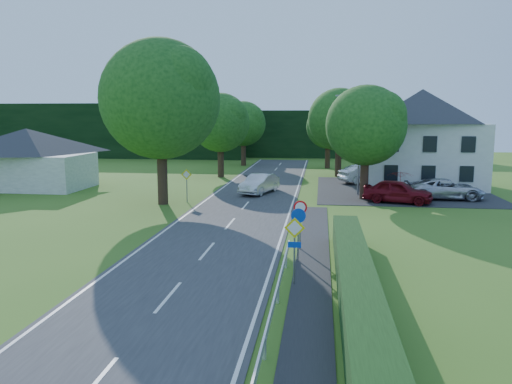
# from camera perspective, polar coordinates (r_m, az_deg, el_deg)

# --- Properties ---
(road) EXTENTS (7.00, 80.00, 0.04)m
(road) POSITION_cam_1_polar(r_m,az_deg,el_deg) (31.30, -2.32, -2.88)
(road) COLOR #343336
(road) RESTS_ON ground
(footpath) EXTENTS (1.50, 44.00, 0.04)m
(footpath) POSITION_cam_1_polar(r_m,az_deg,el_deg) (13.75, 5.78, -18.70)
(footpath) COLOR #252628
(footpath) RESTS_ON ground
(parking_pad) EXTENTS (14.00, 16.00, 0.04)m
(parking_pad) POSITION_cam_1_polar(r_m,az_deg,el_deg) (44.18, 16.19, 0.22)
(parking_pad) COLOR #252628
(parking_pad) RESTS_ON ground
(line_edge_left) EXTENTS (0.12, 80.00, 0.01)m
(line_edge_left) POSITION_cam_1_polar(r_m,az_deg,el_deg) (31.99, -8.07, -2.66)
(line_edge_left) COLOR white
(line_edge_left) RESTS_ON road
(line_edge_right) EXTENTS (0.12, 80.00, 0.01)m
(line_edge_right) POSITION_cam_1_polar(r_m,az_deg,el_deg) (30.91, 3.64, -2.99)
(line_edge_right) COLOR white
(line_edge_right) RESTS_ON road
(line_centre) EXTENTS (0.12, 80.00, 0.01)m
(line_centre) POSITION_cam_1_polar(r_m,az_deg,el_deg) (31.29, -2.32, -2.84)
(line_centre) COLOR white
(line_centre) RESTS_ON road
(hedge_right) EXTENTS (1.20, 30.00, 1.30)m
(hedge_right) POSITION_cam_1_polar(r_m,az_deg,el_deg) (11.76, 13.60, -20.52)
(hedge_right) COLOR black
(hedge_right) RESTS_ON ground
(tree_main) EXTENTS (9.40, 9.40, 11.64)m
(tree_main) POSITION_cam_1_polar(r_m,az_deg,el_deg) (35.99, -10.82, 7.80)
(tree_main) COLOR #174514
(tree_main) RESTS_ON ground
(tree_left_far) EXTENTS (7.00, 7.00, 8.58)m
(tree_left_far) POSITION_cam_1_polar(r_m,az_deg,el_deg) (51.27, -4.08, 6.48)
(tree_left_far) COLOR #174514
(tree_left_far) RESTS_ON ground
(tree_right_far) EXTENTS (7.40, 7.40, 9.09)m
(tree_right_far) POSITION_cam_1_polar(r_m,az_deg,el_deg) (52.26, 9.46, 6.71)
(tree_right_far) COLOR #174514
(tree_right_far) RESTS_ON ground
(tree_left_back) EXTENTS (6.60, 6.60, 8.07)m
(tree_left_back) POSITION_cam_1_polar(r_m,az_deg,el_deg) (63.00, -1.44, 6.70)
(tree_left_back) COLOR #174514
(tree_left_back) RESTS_ON ground
(tree_right_back) EXTENTS (6.20, 6.20, 7.56)m
(tree_right_back) POSITION_cam_1_polar(r_m,az_deg,el_deg) (60.26, 8.23, 6.28)
(tree_right_back) COLOR #174514
(tree_right_back) RESTS_ON ground
(tree_right_mid) EXTENTS (7.00, 7.00, 8.58)m
(tree_right_mid) POSITION_cam_1_polar(r_m,az_deg,el_deg) (38.39, 12.39, 5.52)
(tree_right_mid) COLOR #174514
(tree_right_mid) RESTS_ON ground
(treeline_left) EXTENTS (44.00, 6.00, 8.00)m
(treeline_left) POSITION_cam_1_polar(r_m,az_deg,el_deg) (79.51, -17.38, 6.72)
(treeline_left) COLOR black
(treeline_left) RESTS_ON ground
(treeline_right) EXTENTS (30.00, 5.00, 7.00)m
(treeline_right) POSITION_cam_1_polar(r_m,az_deg,el_deg) (76.30, 9.59, 6.55)
(treeline_right) COLOR black
(treeline_right) RESTS_ON ground
(bungalow_left) EXTENTS (11.00, 6.50, 5.20)m
(bungalow_left) POSITION_cam_1_polar(r_m,az_deg,el_deg) (47.59, -24.63, 3.62)
(bungalow_left) COLOR #AFAFAB
(bungalow_left) RESTS_ON ground
(house_white) EXTENTS (10.60, 8.40, 8.60)m
(house_white) POSITION_cam_1_polar(r_m,az_deg,el_deg) (47.06, 18.29, 6.00)
(house_white) COLOR silver
(house_white) RESTS_ON ground
(streetlight) EXTENTS (2.03, 0.18, 8.00)m
(streetlight) POSITION_cam_1_polar(r_m,az_deg,el_deg) (40.34, 11.54, 5.95)
(streetlight) COLOR slate
(streetlight) RESTS_ON ground
(sign_priority_right) EXTENTS (0.78, 0.09, 2.59)m
(sign_priority_right) POSITION_cam_1_polar(r_m,az_deg,el_deg) (18.76, 4.43, -5.29)
(sign_priority_right) COLOR slate
(sign_priority_right) RESTS_ON ground
(sign_roundabout) EXTENTS (0.64, 0.08, 2.37)m
(sign_roundabout) POSITION_cam_1_polar(r_m,az_deg,el_deg) (21.71, 4.85, -3.69)
(sign_roundabout) COLOR slate
(sign_roundabout) RESTS_ON ground
(sign_speed_limit) EXTENTS (0.64, 0.11, 2.37)m
(sign_speed_limit) POSITION_cam_1_polar(r_m,az_deg,el_deg) (23.64, 5.08, -2.42)
(sign_speed_limit) COLOR slate
(sign_speed_limit) RESTS_ON ground
(sign_priority_left) EXTENTS (0.78, 0.09, 2.44)m
(sign_priority_left) POSITION_cam_1_polar(r_m,az_deg,el_deg) (36.79, -7.94, 1.48)
(sign_priority_left) COLOR slate
(sign_priority_left) RESTS_ON ground
(moving_car) EXTENTS (2.99, 5.03, 1.56)m
(moving_car) POSITION_cam_1_polar(r_m,az_deg,el_deg) (40.40, 0.38, 0.94)
(moving_car) COLOR silver
(moving_car) RESTS_ON road
(motorcycle) EXTENTS (1.01, 1.88, 0.94)m
(motorcycle) POSITION_cam_1_polar(r_m,az_deg,el_deg) (45.43, -0.74, 1.42)
(motorcycle) COLOR black
(motorcycle) RESTS_ON road
(parked_car_red) EXTENTS (5.24, 3.23, 1.67)m
(parked_car_red) POSITION_cam_1_polar(r_m,az_deg,el_deg) (37.52, 15.89, 0.07)
(parked_car_red) COLOR maroon
(parked_car_red) RESTS_ON parking_pad
(parked_car_silver_a) EXTENTS (5.39, 4.04, 1.70)m
(parked_car_silver_a) POSITION_cam_1_polar(r_m,az_deg,el_deg) (47.70, 12.50, 2.03)
(parked_car_silver_a) COLOR #BBBCC0
(parked_car_silver_a) RESTS_ON parking_pad
(parked_car_grey) EXTENTS (4.48, 1.98, 1.28)m
(parked_car_grey) POSITION_cam_1_polar(r_m,az_deg,el_deg) (40.86, 19.76, 0.30)
(parked_car_grey) COLOR #56565C
(parked_car_grey) RESTS_ON parking_pad
(parked_car_silver_b) EXTENTS (5.55, 2.57, 1.54)m
(parked_car_silver_b) POSITION_cam_1_polar(r_m,az_deg,el_deg) (40.37, 20.89, 0.33)
(parked_car_silver_b) COLOR silver
(parked_car_silver_b) RESTS_ON parking_pad
(parasol) EXTENTS (2.59, 2.61, 1.87)m
(parasol) POSITION_cam_1_polar(r_m,az_deg,el_deg) (41.46, 16.15, 1.01)
(parasol) COLOR #B4230E
(parasol) RESTS_ON parking_pad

